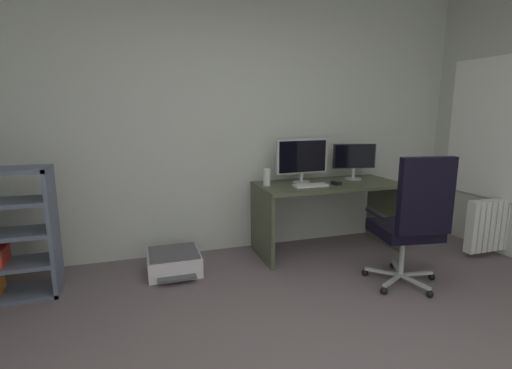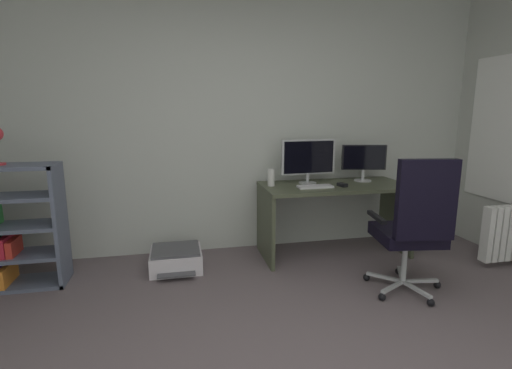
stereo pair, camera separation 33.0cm
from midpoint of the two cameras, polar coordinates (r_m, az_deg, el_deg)
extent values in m
cube|color=beige|center=(3.94, -1.31, 9.73)|extent=(5.34, 0.10, 2.74)
cube|color=#464B36|center=(3.91, 14.25, -0.28)|extent=(1.48, 0.66, 0.04)
cube|color=#464B36|center=(3.74, 3.98, -6.24)|extent=(0.04, 0.64, 0.70)
cube|color=#464B36|center=(4.35, 22.59, -4.60)|extent=(0.04, 0.64, 0.70)
cylinder|color=#B2B5B7|center=(3.90, 10.22, 0.23)|extent=(0.18, 0.18, 0.01)
cylinder|color=#B2B5B7|center=(3.89, 10.25, 1.03)|extent=(0.03, 0.03, 0.10)
cube|color=#B7BABC|center=(3.86, 10.36, 4.12)|extent=(0.57, 0.07, 0.35)
cube|color=black|center=(3.84, 10.50, 4.09)|extent=(0.53, 0.04, 0.32)
cylinder|color=#B2B5B7|center=(4.17, 18.06, 0.56)|extent=(0.18, 0.18, 0.01)
cylinder|color=#B2B5B7|center=(4.16, 18.11, 1.47)|extent=(0.03, 0.03, 0.12)
cube|color=black|center=(4.14, 18.26, 3.92)|extent=(0.46, 0.14, 0.26)
cube|color=black|center=(4.12, 18.35, 3.88)|extent=(0.42, 0.10, 0.24)
cube|color=silver|center=(3.70, 11.49, -0.34)|extent=(0.34, 0.13, 0.02)
cube|color=black|center=(3.82, 15.39, -0.07)|extent=(0.09, 0.11, 0.03)
cylinder|color=silver|center=(3.71, 4.86, 1.05)|extent=(0.07, 0.07, 0.17)
cube|color=#B7BABC|center=(3.57, 26.17, -13.03)|extent=(0.30, 0.08, 0.02)
sphere|color=black|center=(3.66, 28.22, -13.31)|extent=(0.06, 0.06, 0.06)
cube|color=#B7BABC|center=(3.64, 23.60, -12.37)|extent=(0.16, 0.28, 0.02)
sphere|color=black|center=(3.79, 23.21, -12.04)|extent=(0.06, 0.06, 0.06)
cube|color=#B7BABC|center=(3.52, 21.51, -12.98)|extent=(0.24, 0.23, 0.02)
sphere|color=black|center=(3.57, 19.05, -13.22)|extent=(0.06, 0.06, 0.06)
cube|color=#B7BABC|center=(3.38, 22.79, -14.14)|extent=(0.28, 0.17, 0.02)
sphere|color=black|center=(3.28, 21.45, -15.64)|extent=(0.06, 0.06, 0.06)
cube|color=#B7BABC|center=(3.41, 25.81, -14.15)|extent=(0.08, 0.30, 0.02)
sphere|color=black|center=(3.34, 27.69, -15.64)|extent=(0.06, 0.06, 0.06)
cylinder|color=#B7BABC|center=(3.44, 24.22, -10.59)|extent=(0.04, 0.04, 0.36)
cube|color=black|center=(3.36, 24.53, -6.95)|extent=(0.54, 0.53, 0.10)
cube|color=black|center=(3.06, 27.30, -2.15)|extent=(0.44, 0.14, 0.60)
cube|color=black|center=(3.21, 20.66, -4.70)|extent=(0.09, 0.32, 0.03)
cube|color=black|center=(3.45, 28.52, -4.27)|extent=(0.09, 0.32, 0.03)
cube|color=slate|center=(3.52, -25.12, -5.51)|extent=(0.03, 0.34, 1.04)
cube|color=slate|center=(3.54, -31.94, 2.25)|extent=(0.81, 0.34, 0.03)
cube|color=slate|center=(3.80, -30.35, -12.89)|extent=(0.81, 0.34, 0.03)
cube|color=slate|center=(3.71, -30.74, -9.32)|extent=(0.75, 0.34, 0.03)
cube|color=slate|center=(3.63, -31.13, -5.59)|extent=(0.75, 0.34, 0.03)
cube|color=slate|center=(3.58, -31.53, -1.73)|extent=(0.75, 0.34, 0.03)
cube|color=#863D8B|center=(3.80, -32.11, -11.63)|extent=(0.05, 0.26, 0.14)
cube|color=orange|center=(3.78, -31.36, -11.53)|extent=(0.05, 0.31, 0.16)
cube|color=#239151|center=(3.71, -32.08, -8.08)|extent=(0.03, 0.24, 0.14)
cube|color=red|center=(3.69, -31.40, -7.84)|extent=(0.05, 0.28, 0.17)
cube|color=red|center=(3.67, -30.68, -8.13)|extent=(0.05, 0.24, 0.14)
cube|color=silver|center=(3.64, -9.44, -11.23)|extent=(0.47, 0.43, 0.18)
cube|color=#4C4C51|center=(3.60, -9.49, -9.75)|extent=(0.43, 0.39, 0.02)
cube|color=#4C4C51|center=(3.42, -9.21, -13.39)|extent=(0.33, 0.10, 0.01)
cube|color=white|center=(4.23, 33.59, -6.38)|extent=(0.06, 0.10, 0.53)
cube|color=white|center=(4.29, 34.27, -6.27)|extent=(0.06, 0.10, 0.53)
cube|color=white|center=(4.34, 34.95, -6.15)|extent=(0.06, 0.10, 0.53)
cube|color=white|center=(4.39, 35.60, -6.04)|extent=(0.06, 0.10, 0.53)
camera|label=1|loc=(0.17, -87.14, 0.56)|focal=26.40mm
camera|label=2|loc=(0.17, 92.86, -0.56)|focal=26.40mm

